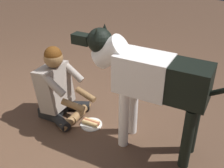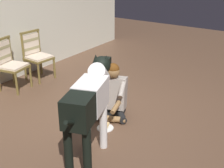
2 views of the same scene
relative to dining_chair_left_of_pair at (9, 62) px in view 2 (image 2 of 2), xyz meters
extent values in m
plane|color=brown|center=(0.16, -2.19, -0.54)|extent=(13.92, 13.92, 0.00)
cylinder|color=brown|center=(0.26, -0.25, -0.33)|extent=(0.04, 0.04, 0.42)
cylinder|color=brown|center=(-0.15, -0.33, -0.33)|extent=(0.04, 0.04, 0.42)
cylinder|color=brown|center=(0.18, 0.16, -0.33)|extent=(0.04, 0.04, 0.42)
cube|color=brown|center=(0.02, -0.08, -0.10)|extent=(0.54, 0.54, 0.04)
cube|color=beige|center=(0.02, -0.08, -0.06)|extent=(0.50, 0.50, 0.04)
cylinder|color=brown|center=(0.18, 0.16, 0.18)|extent=(0.04, 0.04, 0.52)
cube|color=brown|center=(-0.02, 0.12, 0.42)|extent=(0.46, 0.13, 0.04)
cube|color=beige|center=(-0.02, 0.12, 0.17)|extent=(0.38, 0.12, 0.40)
cube|color=#958A5D|center=(-0.02, 0.12, 0.26)|extent=(0.39, 0.13, 0.06)
cube|color=#958A5D|center=(-0.02, 0.12, 0.08)|extent=(0.39, 0.13, 0.06)
cylinder|color=brown|center=(0.86, -0.30, -0.33)|extent=(0.04, 0.04, 0.42)
cylinder|color=brown|center=(0.44, -0.28, -0.33)|extent=(0.04, 0.04, 0.42)
cylinder|color=brown|center=(0.88, 0.11, -0.33)|extent=(0.04, 0.04, 0.42)
cylinder|color=brown|center=(0.47, 0.14, -0.33)|extent=(0.04, 0.04, 0.42)
cube|color=brown|center=(0.66, -0.08, -0.10)|extent=(0.49, 0.49, 0.04)
cube|color=beige|center=(0.66, -0.08, -0.06)|extent=(0.45, 0.45, 0.04)
cylinder|color=brown|center=(0.88, 0.11, 0.18)|extent=(0.04, 0.04, 0.52)
cylinder|color=brown|center=(0.47, 0.14, 0.18)|extent=(0.04, 0.04, 0.52)
cube|color=brown|center=(0.68, 0.12, 0.42)|extent=(0.46, 0.07, 0.04)
cube|color=beige|center=(0.68, 0.12, 0.17)|extent=(0.38, 0.07, 0.40)
cube|color=#958A5D|center=(0.68, 0.12, 0.26)|extent=(0.39, 0.08, 0.06)
cube|color=#958A5D|center=(0.68, 0.12, 0.08)|extent=(0.39, 0.08, 0.06)
cube|color=black|center=(0.27, -2.17, -0.48)|extent=(0.34, 0.40, 0.12)
cylinder|color=black|center=(0.17, -2.37, -0.48)|extent=(0.37, 0.35, 0.11)
cylinder|color=olive|center=(0.00, -2.35, -0.48)|extent=(0.22, 0.37, 0.09)
cylinder|color=black|center=(0.07, -2.08, -0.48)|extent=(0.41, 0.15, 0.11)
cylinder|color=olive|center=(-0.05, -2.19, -0.48)|extent=(0.18, 0.37, 0.09)
cube|color=#9E9287|center=(0.24, -2.18, -0.17)|extent=(0.39, 0.47, 0.53)
cylinder|color=#9E9287|center=(0.16, -2.39, -0.02)|extent=(0.30, 0.17, 0.24)
cylinder|color=olive|center=(-0.05, -2.41, -0.24)|extent=(0.28, 0.12, 0.12)
cylinder|color=#9E9287|center=(0.05, -2.06, -0.02)|extent=(0.30, 0.17, 0.24)
cylinder|color=olive|center=(-0.12, -2.17, -0.24)|extent=(0.27, 0.19, 0.12)
sphere|color=olive|center=(0.21, -2.19, 0.20)|extent=(0.21, 0.21, 0.21)
sphere|color=#58300F|center=(0.21, -2.19, 0.24)|extent=(0.19, 0.19, 0.19)
cylinder|color=silver|center=(-0.69, -2.37, -0.23)|extent=(0.10, 0.10, 0.63)
cylinder|color=silver|center=(-0.62, -2.59, -0.23)|extent=(0.10, 0.10, 0.63)
cylinder|color=black|center=(-1.29, -2.57, -0.23)|extent=(0.10, 0.10, 0.63)
cylinder|color=black|center=(-1.22, -2.79, -0.23)|extent=(0.10, 0.10, 0.63)
cube|color=silver|center=(-0.78, -2.52, 0.27)|extent=(0.58, 0.47, 0.37)
cube|color=black|center=(-1.14, -2.64, 0.27)|extent=(0.51, 0.43, 0.35)
cylinder|color=silver|center=(-0.45, -2.41, 0.41)|extent=(0.42, 0.33, 0.36)
sphere|color=black|center=(-0.35, -2.38, 0.50)|extent=(0.24, 0.24, 0.24)
cube|color=black|center=(-0.16, -2.31, 0.49)|extent=(0.21, 0.16, 0.10)
cone|color=black|center=(-0.38, -2.31, 0.60)|extent=(0.11, 0.11, 0.11)
cone|color=black|center=(-0.34, -2.45, 0.60)|extent=(0.11, 0.11, 0.11)
cylinder|color=black|center=(-1.36, -2.72, 0.23)|extent=(0.32, 0.14, 0.21)
cylinder|color=white|center=(-0.22, -2.34, -0.54)|extent=(0.25, 0.25, 0.01)
cylinder|color=#DEB571|center=(-0.21, -2.36, -0.51)|extent=(0.19, 0.11, 0.05)
cylinder|color=#DEB571|center=(-0.22, -2.31, -0.51)|extent=(0.19, 0.11, 0.05)
cylinder|color=#A74F35|center=(-0.22, -2.34, -0.50)|extent=(0.20, 0.10, 0.04)
camera|label=1|loc=(-2.20, -0.77, 1.43)|focal=44.25mm
camera|label=2|loc=(-3.45, -4.61, 1.86)|focal=49.19mm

